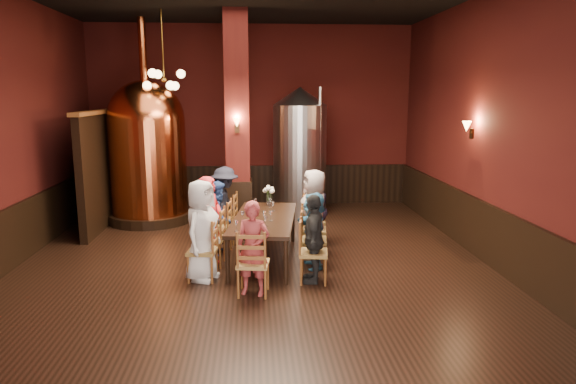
{
  "coord_description": "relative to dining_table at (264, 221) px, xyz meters",
  "views": [
    {
      "loc": [
        0.03,
        -8.09,
        2.82
      ],
      "look_at": [
        0.59,
        0.2,
        1.22
      ],
      "focal_mm": 32.0,
      "sensor_mm": 36.0,
      "label": 1
    }
  ],
  "objects": [
    {
      "name": "wainscot_left",
      "position": [
        -4.15,
        -0.4,
        -0.19
      ],
      "size": [
        0.08,
        9.9,
        1.0
      ],
      "primitive_type": "cube",
      "color": "black",
      "rests_on": "ground"
    },
    {
      "name": "chair_4",
      "position": [
        0.72,
        -1.1,
        -0.23
      ],
      "size": [
        0.51,
        0.51,
        0.92
      ],
      "primitive_type": null,
      "rotation": [
        0.0,
        0.0,
        1.45
      ],
      "color": "brown",
      "rests_on": "ground"
    },
    {
      "name": "person_7",
      "position": [
        0.97,
        0.89,
        -0.02
      ],
      "size": [
        0.49,
        0.71,
        1.33
      ],
      "primitive_type": "imported",
      "rotation": [
        0.0,
        0.0,
        4.43
      ],
      "color": "black",
      "rests_on": "ground"
    },
    {
      "name": "steel_vessel",
      "position": [
        0.91,
        3.32,
        0.8
      ],
      "size": [
        1.41,
        1.41,
        2.97
      ],
      "rotation": [
        0.0,
        0.0,
        0.16
      ],
      "color": "#B2B2B7",
      "rests_on": "ground"
    },
    {
      "name": "chair_5",
      "position": [
        0.8,
        -0.43,
        -0.23
      ],
      "size": [
        0.51,
        0.51,
        0.92
      ],
      "primitive_type": null,
      "rotation": [
        0.0,
        0.0,
        1.45
      ],
      "color": "brown",
      "rests_on": "ground"
    },
    {
      "name": "column",
      "position": [
        -0.49,
        2.4,
        1.56
      ],
      "size": [
        0.58,
        0.58,
        4.5
      ],
      "primitive_type": "cube",
      "color": "#43120E",
      "rests_on": "ground"
    },
    {
      "name": "person_4",
      "position": [
        0.72,
        -1.1,
        -0.01
      ],
      "size": [
        0.45,
        0.84,
        1.36
      ],
      "primitive_type": "imported",
      "rotation": [
        0.0,
        0.0,
        4.55
      ],
      "color": "black",
      "rests_on": "ground"
    },
    {
      "name": "wine_glass_5",
      "position": [
        0.13,
        0.76,
        0.15
      ],
      "size": [
        0.07,
        0.07,
        0.17
      ],
      "primitive_type": null,
      "color": "white",
      "rests_on": "dining_table"
    },
    {
      "name": "person_2",
      "position": [
        -0.8,
        0.43,
        -0.03
      ],
      "size": [
        0.4,
        0.68,
        1.31
      ],
      "primitive_type": "imported",
      "rotation": [
        0.0,
        0.0,
        1.43
      ],
      "color": "navy",
      "rests_on": "ground"
    },
    {
      "name": "person_6",
      "position": [
        0.88,
        0.22,
        0.08
      ],
      "size": [
        0.57,
        0.8,
        1.53
      ],
      "primitive_type": "imported",
      "rotation": [
        0.0,
        0.0,
        4.83
      ],
      "color": "#B9A8A3",
      "rests_on": "ground"
    },
    {
      "name": "chair_7",
      "position": [
        0.97,
        0.89,
        -0.23
      ],
      "size": [
        0.51,
        0.51,
        0.92
      ],
      "primitive_type": null,
      "rotation": [
        0.0,
        0.0,
        1.45
      ],
      "color": "brown",
      "rests_on": "ground"
    },
    {
      "name": "wine_glass_4",
      "position": [
        0.01,
        -0.62,
        0.15
      ],
      "size": [
        0.07,
        0.07,
        0.17
      ],
      "primitive_type": null,
      "color": "white",
      "rests_on": "dining_table"
    },
    {
      "name": "person_1",
      "position": [
        -0.88,
        -0.22,
        0.06
      ],
      "size": [
        0.54,
        0.64,
        1.5
      ],
      "primitive_type": "imported",
      "rotation": [
        0.0,
        0.0,
        1.18
      ],
      "color": "red",
      "rests_on": "ground"
    },
    {
      "name": "chair_3",
      "position": [
        -0.72,
        1.1,
        -0.23
      ],
      "size": [
        0.51,
        0.51,
        0.92
      ],
      "primitive_type": null,
      "rotation": [
        0.0,
        0.0,
        -1.69
      ],
      "color": "brown",
      "rests_on": "ground"
    },
    {
      "name": "room",
      "position": [
        -0.19,
        -0.4,
        1.56
      ],
      "size": [
        10.0,
        10.02,
        4.5
      ],
      "color": "black",
      "rests_on": "ground"
    },
    {
      "name": "wine_glass_6",
      "position": [
        -0.17,
        -0.38,
        0.15
      ],
      "size": [
        0.07,
        0.07,
        0.17
      ],
      "primitive_type": null,
      "color": "white",
      "rests_on": "dining_table"
    },
    {
      "name": "wine_glass_8",
      "position": [
        -0.44,
        -0.88,
        0.15
      ],
      "size": [
        0.07,
        0.07,
        0.17
      ],
      "primitive_type": null,
      "color": "white",
      "rests_on": "dining_table"
    },
    {
      "name": "chair_2",
      "position": [
        -0.8,
        0.43,
        -0.23
      ],
      "size": [
        0.51,
        0.51,
        0.92
      ],
      "primitive_type": null,
      "rotation": [
        0.0,
        0.0,
        -1.69
      ],
      "color": "brown",
      "rests_on": "ground"
    },
    {
      "name": "wine_glass_7",
      "position": [
        -0.0,
        -0.27,
        0.15
      ],
      "size": [
        0.07,
        0.07,
        0.17
      ],
      "primitive_type": null,
      "color": "white",
      "rests_on": "dining_table"
    },
    {
      "name": "wine_glass_3",
      "position": [
        -0.14,
        0.74,
        0.15
      ],
      "size": [
        0.07,
        0.07,
        0.17
      ],
      "primitive_type": null,
      "color": "white",
      "rests_on": "dining_table"
    },
    {
      "name": "sconce_wall",
      "position": [
        3.71,
        0.4,
        1.51
      ],
      "size": [
        0.2,
        0.2,
        0.36
      ],
      "primitive_type": null,
      "rotation": [
        0.0,
        0.0,
        1.57
      ],
      "color": "black",
      "rests_on": "room"
    },
    {
      "name": "chair_1",
      "position": [
        -0.88,
        -0.22,
        -0.23
      ],
      "size": [
        0.51,
        0.51,
        0.92
      ],
      "primitive_type": null,
      "rotation": [
        0.0,
        0.0,
        -1.69
      ],
      "color": "brown",
      "rests_on": "ground"
    },
    {
      "name": "sconce_column",
      "position": [
        -0.49,
        2.1,
        1.51
      ],
      "size": [
        0.2,
        0.2,
        0.36
      ],
      "primitive_type": null,
      "rotation": [
        0.0,
        0.0,
        3.14
      ],
      "color": "black",
      "rests_on": "column"
    },
    {
      "name": "copper_kettle",
      "position": [
        -2.49,
        2.94,
        0.92
      ],
      "size": [
        2.11,
        2.11,
        4.4
      ],
      "rotation": [
        0.0,
        0.0,
        -0.33
      ],
      "color": "black",
      "rests_on": "ground"
    },
    {
      "name": "wine_glass_2",
      "position": [
        -0.36,
        -0.28,
        0.15
      ],
      "size": [
        0.07,
        0.07,
        0.17
      ],
      "primitive_type": null,
      "color": "white",
      "rests_on": "dining_table"
    },
    {
      "name": "wainscot_back",
      "position": [
        -0.19,
        4.56,
        -0.19
      ],
      "size": [
        7.9,
        0.08,
        1.0
      ],
      "primitive_type": "cube",
      "color": "black",
      "rests_on": "ground"
    },
    {
      "name": "partition",
      "position": [
        -3.39,
        2.8,
        0.51
      ],
      "size": [
        0.22,
        3.5,
        2.4
      ],
      "primitive_type": "cube",
      "color": "black",
      "rests_on": "ground"
    },
    {
      "name": "wainscot_right",
      "position": [
        3.77,
        -0.4,
        -0.19
      ],
      "size": [
        0.08,
        9.9,
        1.0
      ],
      "primitive_type": "cube",
      "color": "black",
      "rests_on": "ground"
    },
    {
      "name": "chair_6",
      "position": [
        0.88,
        0.22,
        -0.23
      ],
      "size": [
        0.51,
        0.51,
        0.92
      ],
      "primitive_type": null,
      "rotation": [
        0.0,
        0.0,
        1.45
      ],
      "color": "brown",
      "rests_on": "ground"
    },
    {
      "name": "rose_vase",
      "position": [
        0.12,
        0.96,
        0.31
      ],
      "size": [
        0.22,
        0.22,
        0.38
      ],
      "color": "white",
      "rests_on": "dining_table"
    },
    {
      "name": "pendant_cluster",
      "position": [
        -1.99,
        2.5,
        2.41
      ],
      "size": [
        0.9,
        0.9,
        1.7
      ],
      "primitive_type": null,
      "color": "#A57226",
      "rests_on": "room"
    },
    {
      "name": "chair_0",
      "position": [
        -0.97,
        -0.89,
        -0.23
      ],
      "size": [
        0.51,
        0.51,
        0.92
      ],
      "primitive_type": null,
      "rotation": [
        0.0,
        0.0,
        -1.69
      ],
      "color": "brown",
      "rests_on": "ground"
    },
    {
      "name": "person_0",
      "position": [
        -0.97,
        -0.89,
        0.09
      ],
      "size": [
        0.75,
        0.89,
        1.55
      ],
      "primitive_type": "imported",
      "rotation": [
        0.0,
        0.0,
        1.17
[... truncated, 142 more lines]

